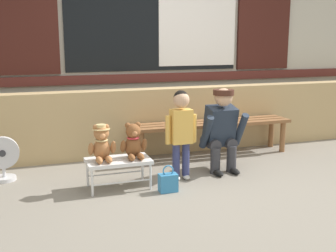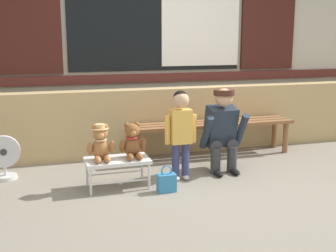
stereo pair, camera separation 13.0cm
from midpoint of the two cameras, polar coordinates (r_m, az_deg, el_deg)
ground_plane at (r=4.49m, az=5.93°, el=-7.88°), size 60.00×60.00×0.00m
brick_low_wall at (r=5.67m, az=0.38°, el=0.76°), size 7.20×0.25×0.85m
shop_facade at (r=6.07m, az=-1.08°, el=14.03°), size 7.35×0.26×3.48m
wooden_bench_long at (r=5.53m, az=6.72°, el=-0.16°), size 2.10×0.40×0.44m
small_display_bench at (r=4.36m, az=-5.88°, el=-4.76°), size 0.64×0.36×0.30m
teddy_bear_with_hat at (r=4.29m, az=-8.04°, el=-2.26°), size 0.28×0.27×0.36m
teddy_bear_plain at (r=4.35m, az=-3.87°, el=-2.10°), size 0.28×0.26×0.36m
child_standing at (r=4.51m, az=2.51°, el=0.10°), size 0.35×0.18×0.96m
adult_crouching at (r=4.87m, az=7.94°, el=-0.49°), size 0.50×0.49×0.95m
handbag_on_ground at (r=4.27m, az=0.68°, el=-7.45°), size 0.18×0.11×0.27m
floor_fan at (r=4.89m, az=-20.14°, el=-3.97°), size 0.34×0.24×0.48m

